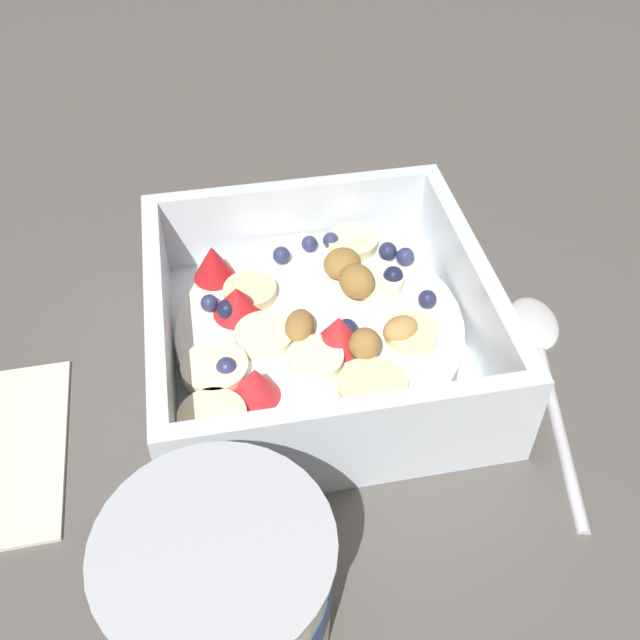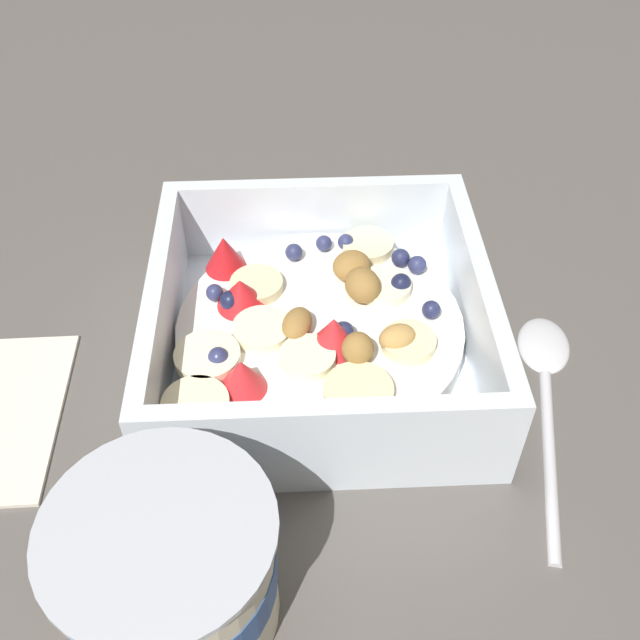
% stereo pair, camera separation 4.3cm
% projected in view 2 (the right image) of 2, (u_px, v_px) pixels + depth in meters
% --- Properties ---
extents(ground_plane, '(2.40, 2.40, 0.00)m').
position_uv_depth(ground_plane, '(307.00, 365.00, 0.45)').
color(ground_plane, '#56514C').
extents(fruit_bowl, '(0.19, 0.19, 0.06)m').
position_uv_depth(fruit_bowl, '(318.00, 330.00, 0.44)').
color(fruit_bowl, white).
rests_on(fruit_bowl, ground).
extents(spoon, '(0.06, 0.17, 0.01)m').
position_uv_depth(spoon, '(547.00, 373.00, 0.44)').
color(spoon, silver).
rests_on(spoon, ground).
extents(yogurt_cup, '(0.10, 0.10, 0.07)m').
position_uv_depth(yogurt_cup, '(169.00, 571.00, 0.31)').
color(yogurt_cup, beige).
rests_on(yogurt_cup, ground).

